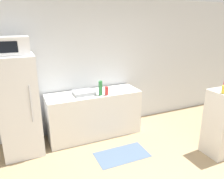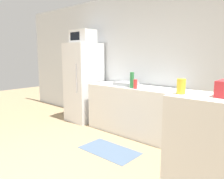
# 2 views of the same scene
# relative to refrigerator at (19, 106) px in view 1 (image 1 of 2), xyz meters

# --- Properties ---
(wall_back) EXTENTS (8.00, 0.06, 2.60)m
(wall_back) POSITION_rel_refrigerator_xyz_m (1.49, 0.41, 0.46)
(wall_back) COLOR silver
(wall_back) RESTS_ON ground_plane
(refrigerator) EXTENTS (0.61, 0.69, 1.67)m
(refrigerator) POSITION_rel_refrigerator_xyz_m (0.00, 0.00, 0.00)
(refrigerator) COLOR silver
(refrigerator) RESTS_ON ground_plane
(microwave) EXTENTS (0.52, 0.35, 0.27)m
(microwave) POSITION_rel_refrigerator_xyz_m (-0.00, -0.00, 0.97)
(microwave) COLOR white
(microwave) RESTS_ON refrigerator
(counter) EXTENTS (1.78, 0.61, 0.87)m
(counter) POSITION_rel_refrigerator_xyz_m (1.31, 0.05, -0.40)
(counter) COLOR silver
(counter) RESTS_ON ground_plane
(sink_basin) EXTENTS (0.38, 0.32, 0.06)m
(sink_basin) POSITION_rel_refrigerator_xyz_m (1.12, 0.05, 0.06)
(sink_basin) COLOR #9EA3A8
(sink_basin) RESTS_ON counter
(bottle_tall) EXTENTS (0.07, 0.07, 0.27)m
(bottle_tall) POSITION_rel_refrigerator_xyz_m (1.39, -0.13, 0.17)
(bottle_tall) COLOR #2D7F42
(bottle_tall) RESTS_ON counter
(bottle_short) EXTENTS (0.07, 0.07, 0.16)m
(bottle_short) POSITION_rel_refrigerator_xyz_m (1.49, -0.17, 0.11)
(bottle_short) COLOR red
(bottle_short) RESTS_ON counter
(jar) EXTENTS (0.07, 0.07, 0.12)m
(jar) POSITION_rel_refrigerator_xyz_m (2.86, -1.49, 0.34)
(jar) COLOR yellow
(jar) RESTS_ON shelf_cabinet
(kitchen_rug) EXTENTS (0.89, 0.49, 0.01)m
(kitchen_rug) POSITION_rel_refrigerator_xyz_m (1.49, -0.82, -0.83)
(kitchen_rug) COLOR slate
(kitchen_rug) RESTS_ON ground_plane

